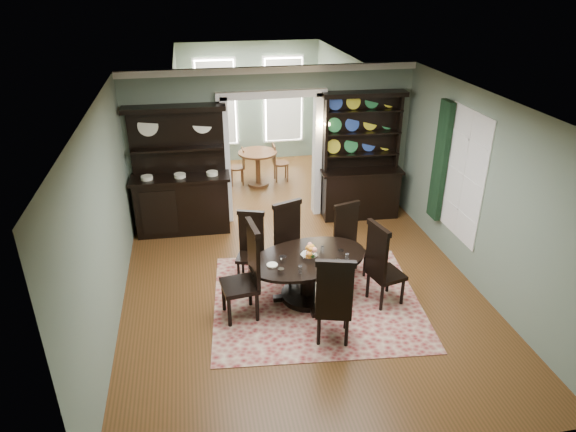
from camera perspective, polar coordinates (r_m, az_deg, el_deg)
The scene contains 19 objects.
room at distance 7.27m, azimuth 1.96°, elevation 1.27°, with size 5.51×6.01×3.01m.
parlor at distance 12.41m, azimuth -3.69°, elevation 11.48°, with size 3.51×3.50×3.01m.
doorway_trim at distance 9.97m, azimuth -1.79°, elevation 8.48°, with size 2.08×0.25×2.57m.
right_window at distance 8.96m, azimuth 17.80°, elevation 5.03°, with size 0.15×1.47×2.12m.
wall_sconce at distance 9.94m, azimuth 3.83°, elevation 10.01°, with size 0.27×0.21×0.21m.
rug at distance 7.99m, azimuth 3.17°, elevation -9.30°, with size 3.10×2.74×0.01m, color maroon.
dining_table at distance 7.76m, azimuth 2.23°, elevation -6.00°, with size 2.07×2.07×0.73m.
centerpiece at distance 7.63m, azimuth 2.36°, elevation -4.19°, with size 1.24×0.80×0.20m.
chair_far_left at distance 8.27m, azimuth -4.16°, elevation -3.09°, with size 0.53×0.52×1.15m.
chair_far_mid at distance 8.18m, azimuth 0.23°, elevation -2.65°, with size 0.62×0.61×1.33m.
chair_far_right at distance 8.42m, azimuth 6.69°, elevation -2.37°, with size 0.55×0.54×1.22m.
chair_end_left at distance 7.30m, azimuth -4.56°, elevation -5.96°, with size 0.57×0.60×1.46m.
chair_end_right at distance 7.67m, azimuth 10.31°, elevation -5.16°, with size 0.58×0.60×1.34m.
chair_near at distance 6.81m, azimuth 5.13°, elevation -9.18°, with size 0.60×0.58×1.34m.
sideboard at distance 9.87m, azimuth -11.77°, elevation 2.92°, with size 1.84×0.69×2.40m.
welsh_dresser at distance 10.36m, azimuth 8.04°, elevation 4.77°, with size 1.64×0.68×2.51m.
parlor_table at distance 11.86m, azimuth -3.37°, elevation 5.83°, with size 0.88×0.88×0.82m.
parlor_chair_left at distance 12.01m, azimuth -5.45°, elevation 5.61°, with size 0.36×0.36×0.86m.
parlor_chair_right at distance 12.14m, azimuth -1.07°, elevation 6.10°, with size 0.38×0.38×0.90m.
Camera 1 is at (-1.49, -6.40, 4.62)m, focal length 32.00 mm.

